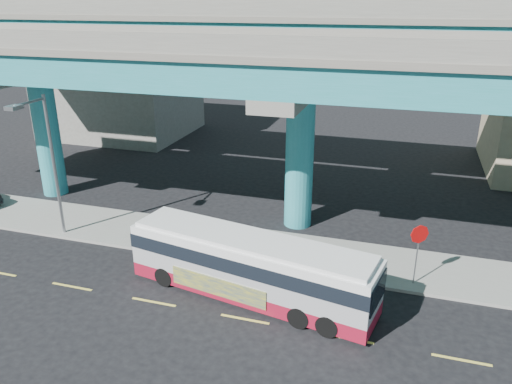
% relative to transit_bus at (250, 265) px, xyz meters
% --- Properties ---
extents(ground, '(120.00, 120.00, 0.00)m').
position_rel_transit_bus_xyz_m(ground, '(0.29, -1.33, -1.50)').
color(ground, black).
rests_on(ground, ground).
extents(sidewalk, '(70.00, 4.00, 0.15)m').
position_rel_transit_bus_xyz_m(sidewalk, '(0.29, 4.17, -1.43)').
color(sidewalk, gray).
rests_on(sidewalk, ground).
extents(lane_markings, '(58.00, 0.12, 0.01)m').
position_rel_transit_bus_xyz_m(lane_markings, '(0.29, -1.63, -1.50)').
color(lane_markings, '#D8C64C').
rests_on(lane_markings, ground).
extents(viaduct, '(52.00, 12.40, 11.70)m').
position_rel_transit_bus_xyz_m(viaduct, '(0.29, 7.78, 7.64)').
color(viaduct, teal).
rests_on(viaduct, ground).
extents(building_concrete, '(12.00, 10.00, 9.00)m').
position_rel_transit_bus_xyz_m(building_concrete, '(-19.71, 22.67, 3.00)').
color(building_concrete, gray).
rests_on(building_concrete, ground).
extents(transit_bus, '(10.94, 4.23, 2.75)m').
position_rel_transit_bus_xyz_m(transit_bus, '(0.00, 0.00, 0.00)').
color(transit_bus, maroon).
rests_on(transit_bus, ground).
extents(street_lamp, '(0.50, 2.41, 7.34)m').
position_rel_transit_bus_xyz_m(street_lamp, '(-11.31, 2.12, 3.44)').
color(street_lamp, gray).
rests_on(street_lamp, sidewalk).
extents(stop_sign, '(0.74, 0.46, 2.82)m').
position_rel_transit_bus_xyz_m(stop_sign, '(6.57, 2.85, 0.70)').
color(stop_sign, gray).
rests_on(stop_sign, sidewalk).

